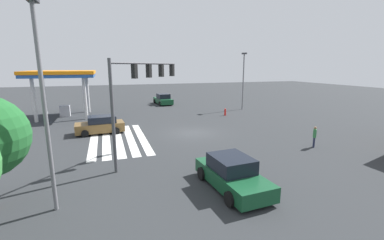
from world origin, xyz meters
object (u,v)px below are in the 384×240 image
traffic_signal_mast (141,84)px  street_light_pole_b (42,91)px  car_1 (232,174)px  pedestrian (314,136)px  car_2 (100,125)px  street_light_pole_a (243,76)px  fire_hydrant (225,112)px  car_0 (163,99)px

traffic_signal_mast → street_light_pole_b: street_light_pole_b is taller
car_1 → street_light_pole_b: street_light_pole_b is taller
pedestrian → car_2: bearing=11.0°
car_2 → street_light_pole_a: bearing=-162.3°
street_light_pole_a → fire_hydrant: (3.41, -4.27, -4.20)m
car_1 → street_light_pole_a: (-20.80, 12.38, 3.90)m
car_0 → car_1: (29.20, -2.99, -0.02)m
car_1 → street_light_pole_b: 8.98m
pedestrian → fire_hydrant: pedestrian is taller
pedestrian → street_light_pole_b: street_light_pole_b is taller
pedestrian → fire_hydrant: (-13.50, -0.70, -0.44)m
car_1 → pedestrian: size_ratio=3.03×
street_light_pole_b → pedestrian: bearing=101.2°
traffic_signal_mast → car_1: bearing=-103.2°
traffic_signal_mast → car_0: size_ratio=1.28×
fire_hydrant → street_light_pole_a: bearing=128.6°
car_0 → car_2: car_0 is taller
traffic_signal_mast → car_1: 7.80m
car_1 → street_light_pole_b: size_ratio=0.57×
car_2 → pedestrian: (9.46, 15.02, 0.13)m
car_2 → pedestrian: bearing=143.7°
fire_hydrant → car_2: bearing=-74.2°
car_0 → car_1: 29.35m
pedestrian → street_light_pole_a: size_ratio=0.20×
traffic_signal_mast → car_1: (5.64, 3.50, -4.09)m
street_light_pole_a → car_0: bearing=-131.8°
traffic_signal_mast → fire_hydrant: traffic_signal_mast is taller
street_light_pole_a → fire_hydrant: bearing=-51.4°
street_light_pole_b → car_0: bearing=159.2°
pedestrian → street_light_pole_a: street_light_pole_a is taller
traffic_signal_mast → street_light_pole_a: size_ratio=0.82×
traffic_signal_mast → car_2: traffic_signal_mast is taller
car_1 → street_light_pole_a: 24.51m
car_1 → car_2: car_1 is taller
car_0 → car_2: size_ratio=1.16×
car_1 → fire_hydrant: car_1 is taller
car_1 → fire_hydrant: (-17.39, 8.10, -0.30)m
car_1 → traffic_signal_mast: bearing=-152.0°
pedestrian → fire_hydrant: 13.52m
car_1 → street_light_pole_a: street_light_pole_a is taller
pedestrian → street_light_pole_a: 17.69m
street_light_pole_b → fire_hydrant: size_ratio=9.73×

